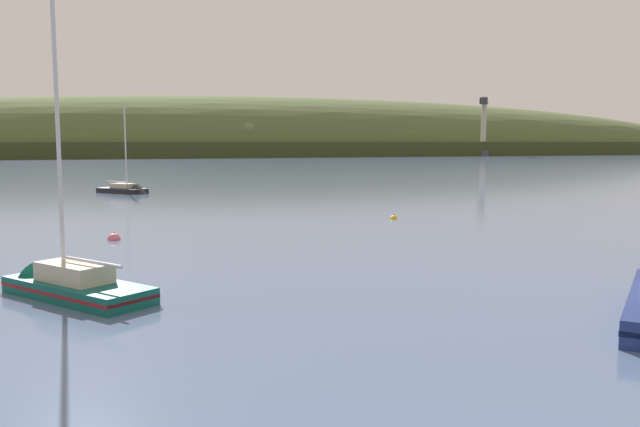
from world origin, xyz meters
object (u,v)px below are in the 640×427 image
at_px(sailboat_near_mooring, 64,289).
at_px(mooring_buoy_off_fishing_boat, 394,219).
at_px(dockside_crane, 484,126).
at_px(sailboat_far_left, 127,192).
at_px(mooring_buoy_foreground, 114,240).

relative_size(sailboat_near_mooring, mooring_buoy_off_fishing_boat, 19.41).
xyz_separation_m(sailboat_near_mooring, mooring_buoy_off_fishing_boat, (19.31, 19.80, -0.24)).
xyz_separation_m(dockside_crane, mooring_buoy_off_fishing_boat, (-96.00, -180.70, -10.94)).
height_order(sailboat_far_left, mooring_buoy_off_fishing_boat, sailboat_far_left).
distance_m(dockside_crane, sailboat_near_mooring, 231.54).
bearing_deg(dockside_crane, sailboat_far_left, 173.40).
xyz_separation_m(sailboat_near_mooring, mooring_buoy_foreground, (0.54, 13.58, -0.24)).
height_order(dockside_crane, sailboat_near_mooring, dockside_crane).
bearing_deg(mooring_buoy_foreground, dockside_crane, 58.45).
height_order(sailboat_near_mooring, sailboat_far_left, sailboat_near_mooring).
relative_size(sailboat_near_mooring, sailboat_far_left, 1.13).
bearing_deg(mooring_buoy_foreground, mooring_buoy_off_fishing_boat, 18.36).
height_order(dockside_crane, mooring_buoy_off_fishing_boat, dockside_crane).
distance_m(sailboat_far_left, mooring_buoy_off_fishing_boat, 34.66).
bearing_deg(sailboat_near_mooring, mooring_buoy_foreground, -44.48).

